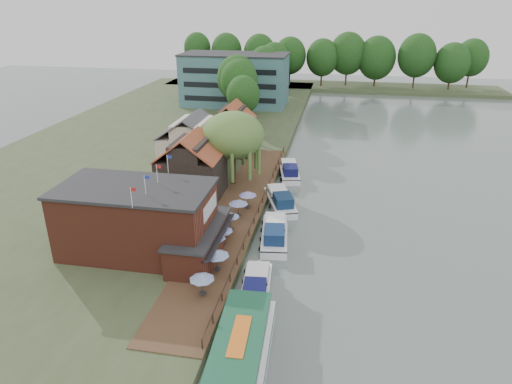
# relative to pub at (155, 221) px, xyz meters

# --- Properties ---
(ground) EXTENTS (260.00, 260.00, 0.00)m
(ground) POSITION_rel_pub_xyz_m (14.00, 1.00, -4.65)
(ground) COLOR slate
(ground) RESTS_ON ground
(land_bank) EXTENTS (50.00, 140.00, 1.00)m
(land_bank) POSITION_rel_pub_xyz_m (-16.00, 36.00, -4.15)
(land_bank) COLOR #384728
(land_bank) RESTS_ON ground
(quay_deck) EXTENTS (6.00, 50.00, 0.10)m
(quay_deck) POSITION_rel_pub_xyz_m (6.00, 11.00, -3.60)
(quay_deck) COLOR #47301E
(quay_deck) RESTS_ON land_bank
(quay_rail) EXTENTS (0.20, 49.00, 1.00)m
(quay_rail) POSITION_rel_pub_xyz_m (8.70, 11.50, -3.15)
(quay_rail) COLOR black
(quay_rail) RESTS_ON land_bank
(pub) EXTENTS (20.00, 11.00, 7.30)m
(pub) POSITION_rel_pub_xyz_m (0.00, 0.00, 0.00)
(pub) COLOR maroon
(pub) RESTS_ON land_bank
(hotel_block) EXTENTS (25.40, 12.40, 12.30)m
(hotel_block) POSITION_rel_pub_xyz_m (-8.00, 71.00, 2.50)
(hotel_block) COLOR #38666B
(hotel_block) RESTS_ON land_bank
(cottage_a) EXTENTS (8.60, 7.60, 8.50)m
(cottage_a) POSITION_rel_pub_xyz_m (-1.00, 15.00, 0.60)
(cottage_a) COLOR black
(cottage_a) RESTS_ON land_bank
(cottage_b) EXTENTS (9.60, 8.60, 8.50)m
(cottage_b) POSITION_rel_pub_xyz_m (-4.00, 25.00, 0.60)
(cottage_b) COLOR beige
(cottage_b) RESTS_ON land_bank
(cottage_c) EXTENTS (7.60, 7.60, 8.50)m
(cottage_c) POSITION_rel_pub_xyz_m (0.00, 34.00, 0.60)
(cottage_c) COLOR black
(cottage_c) RESTS_ON land_bank
(willow) EXTENTS (8.60, 8.60, 10.43)m
(willow) POSITION_rel_pub_xyz_m (3.50, 20.00, 1.56)
(willow) COLOR #476B2D
(willow) RESTS_ON land_bank
(umbrella_0) EXTENTS (2.24, 2.24, 2.38)m
(umbrella_0) POSITION_rel_pub_xyz_m (6.86, -6.69, -2.36)
(umbrella_0) COLOR navy
(umbrella_0) RESTS_ON quay_deck
(umbrella_1) EXTENTS (2.44, 2.44, 2.38)m
(umbrella_1) POSITION_rel_pub_xyz_m (7.09, -2.65, -2.36)
(umbrella_1) COLOR #1B4995
(umbrella_1) RESTS_ON quay_deck
(umbrella_2) EXTENTS (2.18, 2.18, 2.38)m
(umbrella_2) POSITION_rel_pub_xyz_m (6.08, 0.62, -2.36)
(umbrella_2) COLOR navy
(umbrella_2) RESTS_ON quay_deck
(umbrella_3) EXTENTS (2.28, 2.28, 2.38)m
(umbrella_3) POSITION_rel_pub_xyz_m (6.39, 2.25, -2.36)
(umbrella_3) COLOR navy
(umbrella_3) RESTS_ON quay_deck
(umbrella_4) EXTENTS (2.01, 2.01, 2.38)m
(umbrella_4) POSITION_rel_pub_xyz_m (6.49, 5.72, -2.36)
(umbrella_4) COLOR navy
(umbrella_4) RESTS_ON quay_deck
(umbrella_5) EXTENTS (2.34, 2.34, 2.38)m
(umbrella_5) POSITION_rel_pub_xyz_m (6.57, 9.27, -2.36)
(umbrella_5) COLOR navy
(umbrella_5) RESTS_ON quay_deck
(umbrella_6) EXTENTS (2.23, 2.23, 2.38)m
(umbrella_6) POSITION_rel_pub_xyz_m (7.16, 11.94, -2.36)
(umbrella_6) COLOR #1E1B98
(umbrella_6) RESTS_ON quay_deck
(cruiser_0) EXTENTS (3.78, 9.36, 2.18)m
(cruiser_0) POSITION_rel_pub_xyz_m (11.18, -4.01, -3.56)
(cruiser_0) COLOR white
(cruiser_0) RESTS_ON ground
(cruiser_1) EXTENTS (4.44, 10.38, 2.45)m
(cruiser_1) POSITION_rel_pub_xyz_m (11.37, 6.49, -3.43)
(cruiser_1) COLOR white
(cruiser_1) RESTS_ON ground
(cruiser_2) EXTENTS (6.40, 10.44, 2.41)m
(cruiser_2) POSITION_rel_pub_xyz_m (10.73, 15.65, -3.45)
(cruiser_2) COLOR white
(cruiser_2) RESTS_ON ground
(cruiser_3) EXTENTS (4.88, 9.96, 2.30)m
(cruiser_3) POSITION_rel_pub_xyz_m (10.64, 26.98, -3.50)
(cruiser_3) COLOR white
(cruiser_3) RESTS_ON ground
(tour_boat) EXTENTS (4.98, 15.29, 3.30)m
(tour_boat) POSITION_rel_pub_xyz_m (11.75, -14.23, -3.00)
(tour_boat) COLOR silver
(tour_boat) RESTS_ON ground
(swan) EXTENTS (0.44, 0.44, 0.44)m
(swan) POSITION_rel_pub_xyz_m (10.73, -10.16, -4.43)
(swan) COLOR white
(swan) RESTS_ON ground
(bank_tree_0) EXTENTS (6.01, 6.01, 11.83)m
(bank_tree_0) POSITION_rel_pub_xyz_m (0.31, 41.79, 2.26)
(bank_tree_0) COLOR #143811
(bank_tree_0) RESTS_ON land_bank
(bank_tree_1) EXTENTS (7.43, 7.43, 13.50)m
(bank_tree_1) POSITION_rel_pub_xyz_m (-2.52, 51.12, 3.10)
(bank_tree_1) COLOR #143811
(bank_tree_1) RESTS_ON land_bank
(bank_tree_2) EXTENTS (8.73, 8.73, 13.31)m
(bank_tree_2) POSITION_rel_pub_xyz_m (-4.90, 59.69, 3.01)
(bank_tree_2) COLOR #143811
(bank_tree_2) RESTS_ON land_bank
(bank_tree_3) EXTENTS (8.78, 8.78, 13.60)m
(bank_tree_3) POSITION_rel_pub_xyz_m (-1.61, 77.21, 3.15)
(bank_tree_3) COLOR #143811
(bank_tree_3) RESTS_ON land_bank
(bank_tree_4) EXTENTS (8.25, 8.25, 13.73)m
(bank_tree_4) POSITION_rel_pub_xyz_m (-0.59, 85.75, 3.21)
(bank_tree_4) COLOR #143811
(bank_tree_4) RESTS_ON land_bank
(bank_tree_5) EXTENTS (8.25, 8.25, 12.97)m
(bank_tree_5) POSITION_rel_pub_xyz_m (-1.65, 93.61, 2.84)
(bank_tree_5) COLOR #143811
(bank_tree_5) RESTS_ON land_bank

